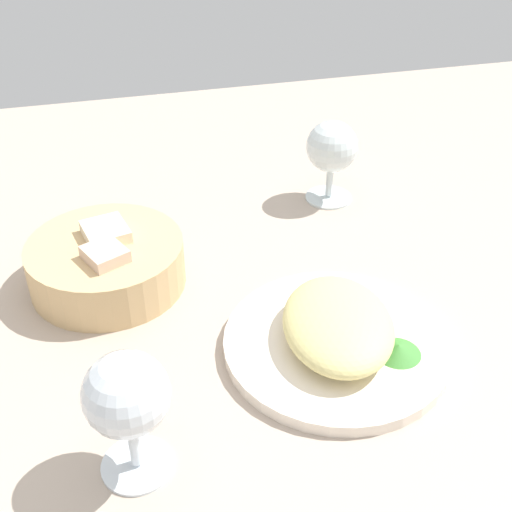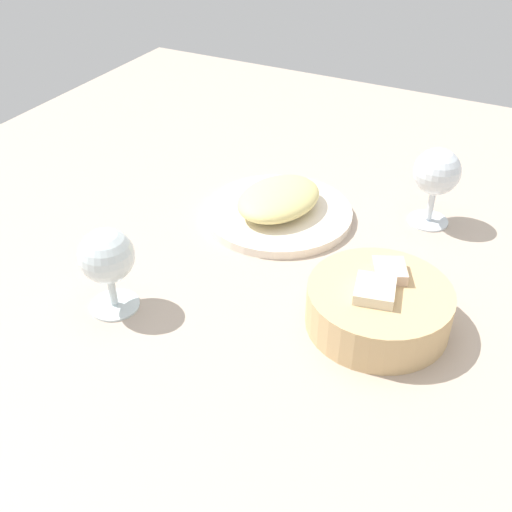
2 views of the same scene
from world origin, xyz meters
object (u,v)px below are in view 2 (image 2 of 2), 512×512
object	(u,v)px
plate	(278,213)
bread_basket	(378,306)
wine_glass_near	(107,260)
wine_glass_far	(437,175)

from	to	relation	value
plate	bread_basket	xyz separation A→B (cm)	(17.46, 22.28, 2.30)
plate	wine_glass_near	xyz separation A→B (cm)	(30.01, -9.68, 6.91)
plate	wine_glass_far	xyz separation A→B (cm)	(-9.78, 21.85, 7.69)
wine_glass_near	wine_glass_far	size ratio (longest dim) A/B	0.93
wine_glass_far	plate	bearing A→B (deg)	-65.89
plate	wine_glass_far	distance (cm)	25.14
wine_glass_near	wine_glass_far	distance (cm)	50.78
bread_basket	wine_glass_near	xyz separation A→B (cm)	(12.55, -31.96, 4.61)
wine_glass_near	wine_glass_far	bearing A→B (deg)	141.61
bread_basket	wine_glass_near	distance (cm)	34.64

